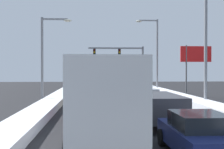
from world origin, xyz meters
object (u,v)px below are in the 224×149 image
Objects in this scene: box_truck_center_lane_nearest at (104,98)px; street_lamp_left_mid at (47,52)px; traffic_light_gantry at (126,59)px; roadside_sign_right at (196,60)px; suv_tan_center_lane_third at (93,94)px; suv_charcoal_right_lane_second at (159,107)px; street_lamp_right_mid at (201,34)px; sedan_navy_right_lane_nearest at (198,135)px; suv_silver_right_lane_third at (140,96)px; sedan_maroon_center_lane_second at (99,105)px; street_lamp_right_far at (154,50)px.

box_truck_center_lane_nearest is 0.96× the size of street_lamp_left_mid.
box_truck_center_lane_nearest is at bearing -97.62° from traffic_light_gantry.
traffic_light_gantry reaches higher than roadside_sign_right.
suv_tan_center_lane_third is 0.89× the size of roadside_sign_right.
street_lamp_right_mid is (4.03, 4.99, 4.42)m from suv_charcoal_right_lane_second.
traffic_light_gantry is 17.03m from street_lamp_left_mid.
sedan_navy_right_lane_nearest is 0.60× the size of traffic_light_gantry.
suv_silver_right_lane_third is 1.09× the size of sedan_maroon_center_lane_second.
sedan_maroon_center_lane_second is (-3.08, 3.03, -0.25)m from suv_charcoal_right_lane_second.
traffic_light_gantry is at bearing 116.53° from street_lamp_right_far.
street_lamp_left_mid reaches higher than suv_tan_center_lane_third.
suv_tan_center_lane_third is (-3.48, 2.38, 0.00)m from suv_silver_right_lane_third.
sedan_navy_right_lane_nearest is 0.49× the size of street_lamp_right_mid.
sedan_navy_right_lane_nearest is 0.50× the size of street_lamp_right_far.
traffic_light_gantry reaches higher than suv_charcoal_right_lane_second.
sedan_navy_right_lane_nearest is at bearing -98.13° from street_lamp_right_far.
street_lamp_right_mid reaches higher than traffic_light_gantry.
traffic_light_gantry is 6.35m from street_lamp_right_far.
roadside_sign_right reaches higher than suv_tan_center_lane_third.
street_lamp_right_mid is (3.06, -20.68, 0.94)m from traffic_light_gantry.
roadside_sign_right is (10.09, 11.78, 3.25)m from sedan_maroon_center_lane_second.
suv_charcoal_right_lane_second is 7.79m from street_lamp_right_mid.
street_lamp_left_mid is at bearing 124.49° from suv_charcoal_right_lane_second.
suv_charcoal_right_lane_second is 0.68× the size of box_truck_center_lane_nearest.
sedan_maroon_center_lane_second is 0.49× the size of street_lamp_right_mid.
street_lamp_right_far reaches higher than suv_charcoal_right_lane_second.
sedan_navy_right_lane_nearest is 21.98m from roadside_sign_right.
suv_charcoal_right_lane_second is 0.89× the size of roadside_sign_right.
sedan_maroon_center_lane_second is at bearing -85.79° from suv_tan_center_lane_third.
box_truck_center_lane_nearest is 1.47× the size of suv_tan_center_lane_third.
sedan_navy_right_lane_nearest is 12.36m from suv_silver_right_lane_third.
roadside_sign_right is at bearing 73.14° from street_lamp_right_mid.
street_lamp_right_mid reaches higher than roadside_sign_right.
sedan_navy_right_lane_nearest is 0.92× the size of suv_tan_center_lane_third.
traffic_light_gantry reaches higher than suv_silver_right_lane_third.
traffic_light_gantry is (1.01, 19.11, 3.48)m from suv_silver_right_lane_third.
suv_charcoal_right_lane_second is 5.55m from box_truck_center_lane_nearest.
roadside_sign_right is at bearing 64.69° from suv_charcoal_right_lane_second.
suv_silver_right_lane_third is 0.55× the size of street_lamp_right_far.
street_lamp_right_mid is 1.03× the size of street_lamp_right_far.
suv_charcoal_right_lane_second is 13.68m from street_lamp_left_mid.
traffic_light_gantry is at bearing 79.87° from sedan_maroon_center_lane_second.
suv_tan_center_lane_third is at bearing 103.72° from sedan_navy_right_lane_nearest.
street_lamp_left_mid is at bearing 105.95° from box_truck_center_lane_nearest.
sedan_navy_right_lane_nearest is 31.71m from traffic_light_gantry.
traffic_light_gantry is 1.00× the size of street_lamp_left_mid.
box_truck_center_lane_nearest reaches higher than suv_silver_right_lane_third.
street_lamp_right_mid reaches higher than street_lamp_left_mid.
suv_tan_center_lane_third is (-3.52, 8.95, 0.00)m from suv_charcoal_right_lane_second.
street_lamp_right_far is (6.86, 17.01, 4.55)m from sedan_maroon_center_lane_second.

